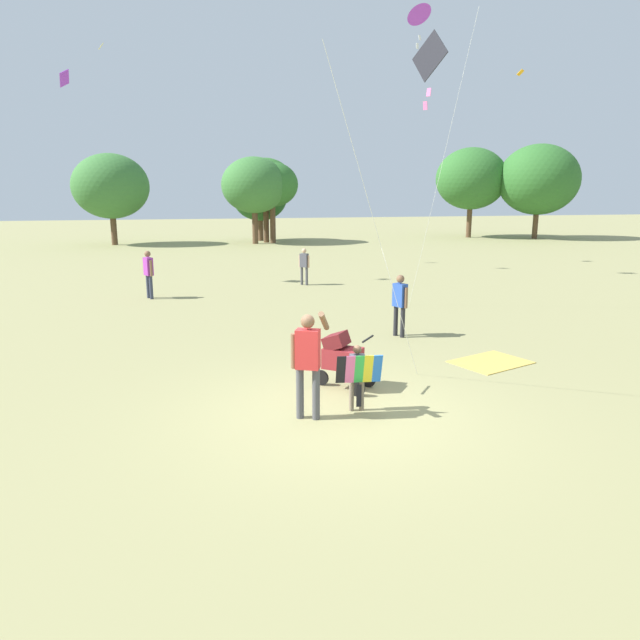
{
  "coord_description": "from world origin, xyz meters",
  "views": [
    {
      "loc": [
        -2.06,
        -8.44,
        3.49
      ],
      "look_at": [
        -0.12,
        1.06,
        1.3
      ],
      "focal_mm": 33.11,
      "sensor_mm": 36.0,
      "label": 1
    }
  ],
  "objects_px": {
    "child_with_butterfly_kite": "(357,372)",
    "stroller": "(342,355)",
    "person_adult_flyer": "(308,357)",
    "picnic_blanket": "(491,362)",
    "person_sitting_far": "(304,264)",
    "person_red_shirt": "(400,300)",
    "person_couple_left": "(149,271)",
    "kite_orange_delta": "(420,18)",
    "kite_adult_black": "(426,69)"
  },
  "relations": [
    {
      "from": "kite_adult_black",
      "to": "kite_orange_delta",
      "type": "xyz_separation_m",
      "value": [
        2.27,
        6.52,
        2.54
      ]
    },
    {
      "from": "person_couple_left",
      "to": "stroller",
      "type": "bearing_deg",
      "value": -67.57
    },
    {
      "from": "picnic_blanket",
      "to": "person_sitting_far",
      "type": "bearing_deg",
      "value": 101.03
    },
    {
      "from": "kite_adult_black",
      "to": "person_couple_left",
      "type": "relative_size",
      "value": 4.0
    },
    {
      "from": "person_red_shirt",
      "to": "kite_adult_black",
      "type": "bearing_deg",
      "value": -103.22
    },
    {
      "from": "person_sitting_far",
      "to": "picnic_blanket",
      "type": "distance_m",
      "value": 10.6
    },
    {
      "from": "person_sitting_far",
      "to": "picnic_blanket",
      "type": "height_order",
      "value": "person_sitting_far"
    },
    {
      "from": "child_with_butterfly_kite",
      "to": "stroller",
      "type": "height_order",
      "value": "child_with_butterfly_kite"
    },
    {
      "from": "kite_adult_black",
      "to": "stroller",
      "type": "bearing_deg",
      "value": -164.52
    },
    {
      "from": "stroller",
      "to": "child_with_butterfly_kite",
      "type": "bearing_deg",
      "value": -90.89
    },
    {
      "from": "person_adult_flyer",
      "to": "kite_adult_black",
      "type": "height_order",
      "value": "kite_adult_black"
    },
    {
      "from": "child_with_butterfly_kite",
      "to": "picnic_blanket",
      "type": "xyz_separation_m",
      "value": [
        3.37,
        2.04,
        -0.64
      ]
    },
    {
      "from": "person_adult_flyer",
      "to": "kite_orange_delta",
      "type": "height_order",
      "value": "kite_orange_delta"
    },
    {
      "from": "person_sitting_far",
      "to": "person_couple_left",
      "type": "distance_m",
      "value": 5.57
    },
    {
      "from": "person_adult_flyer",
      "to": "person_red_shirt",
      "type": "relative_size",
      "value": 1.16
    },
    {
      "from": "stroller",
      "to": "picnic_blanket",
      "type": "relative_size",
      "value": 0.71
    },
    {
      "from": "kite_orange_delta",
      "to": "picnic_blanket",
      "type": "xyz_separation_m",
      "value": [
        -0.45,
        -6.02,
        -7.98
      ]
    },
    {
      "from": "person_sitting_far",
      "to": "person_adult_flyer",
      "type": "bearing_deg",
      "value": -99.78
    },
    {
      "from": "child_with_butterfly_kite",
      "to": "person_sitting_far",
      "type": "xyz_separation_m",
      "value": [
        1.35,
        12.42,
        0.13
      ]
    },
    {
      "from": "person_red_shirt",
      "to": "person_sitting_far",
      "type": "height_order",
      "value": "person_red_shirt"
    },
    {
      "from": "person_red_shirt",
      "to": "person_couple_left",
      "type": "relative_size",
      "value": 0.97
    },
    {
      "from": "child_with_butterfly_kite",
      "to": "person_couple_left",
      "type": "relative_size",
      "value": 0.7
    },
    {
      "from": "picnic_blanket",
      "to": "person_adult_flyer",
      "type": "bearing_deg",
      "value": -152.56
    },
    {
      "from": "kite_orange_delta",
      "to": "person_couple_left",
      "type": "height_order",
      "value": "kite_orange_delta"
    },
    {
      "from": "child_with_butterfly_kite",
      "to": "person_adult_flyer",
      "type": "distance_m",
      "value": 0.89
    },
    {
      "from": "person_adult_flyer",
      "to": "picnic_blanket",
      "type": "bearing_deg",
      "value": 27.44
    },
    {
      "from": "kite_adult_black",
      "to": "person_red_shirt",
      "type": "distance_m",
      "value": 5.47
    },
    {
      "from": "person_couple_left",
      "to": "picnic_blanket",
      "type": "height_order",
      "value": "person_couple_left"
    },
    {
      "from": "person_adult_flyer",
      "to": "person_red_shirt",
      "type": "height_order",
      "value": "person_adult_flyer"
    },
    {
      "from": "kite_adult_black",
      "to": "person_couple_left",
      "type": "bearing_deg",
      "value": 120.88
    },
    {
      "from": "person_adult_flyer",
      "to": "kite_orange_delta",
      "type": "distance_m",
      "value": 11.73
    },
    {
      "from": "person_couple_left",
      "to": "picnic_blanket",
      "type": "bearing_deg",
      "value": -49.93
    },
    {
      "from": "stroller",
      "to": "person_red_shirt",
      "type": "bearing_deg",
      "value": 56.49
    },
    {
      "from": "child_with_butterfly_kite",
      "to": "picnic_blanket",
      "type": "relative_size",
      "value": 0.74
    },
    {
      "from": "person_red_shirt",
      "to": "kite_orange_delta",
      "type": "bearing_deg",
      "value": 66.18
    },
    {
      "from": "person_couple_left",
      "to": "person_sitting_far",
      "type": "bearing_deg",
      "value": 17.28
    },
    {
      "from": "person_sitting_far",
      "to": "person_couple_left",
      "type": "relative_size",
      "value": 0.87
    },
    {
      "from": "person_couple_left",
      "to": "picnic_blanket",
      "type": "relative_size",
      "value": 1.05
    },
    {
      "from": "stroller",
      "to": "picnic_blanket",
      "type": "height_order",
      "value": "stroller"
    },
    {
      "from": "person_sitting_far",
      "to": "picnic_blanket",
      "type": "relative_size",
      "value": 0.91
    },
    {
      "from": "person_adult_flyer",
      "to": "person_sitting_far",
      "type": "xyz_separation_m",
      "value": [
        2.16,
        12.55,
        -0.2
      ]
    },
    {
      "from": "child_with_butterfly_kite",
      "to": "kite_adult_black",
      "type": "height_order",
      "value": "kite_adult_black"
    },
    {
      "from": "kite_orange_delta",
      "to": "person_sitting_far",
      "type": "distance_m",
      "value": 8.77
    },
    {
      "from": "child_with_butterfly_kite",
      "to": "person_adult_flyer",
      "type": "bearing_deg",
      "value": -170.48
    },
    {
      "from": "child_with_butterfly_kite",
      "to": "kite_orange_delta",
      "type": "distance_m",
      "value": 11.55
    },
    {
      "from": "kite_orange_delta",
      "to": "person_couple_left",
      "type": "bearing_deg",
      "value": 160.88
    },
    {
      "from": "child_with_butterfly_kite",
      "to": "picnic_blanket",
      "type": "height_order",
      "value": "child_with_butterfly_kite"
    },
    {
      "from": "picnic_blanket",
      "to": "kite_orange_delta",
      "type": "bearing_deg",
      "value": 85.71
    },
    {
      "from": "stroller",
      "to": "kite_orange_delta",
      "type": "distance_m",
      "value": 10.83
    },
    {
      "from": "person_adult_flyer",
      "to": "picnic_blanket",
      "type": "xyz_separation_m",
      "value": [
        4.19,
        2.17,
        -0.98
      ]
    }
  ]
}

